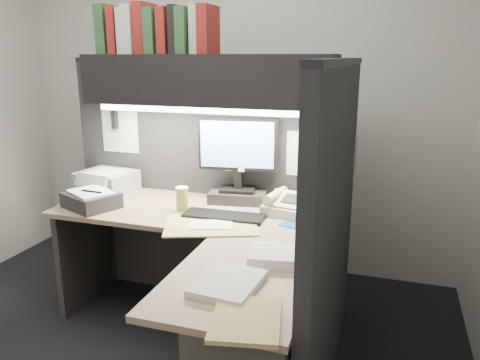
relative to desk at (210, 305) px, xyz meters
The scene contains 20 objects.
wall_back 1.81m from the desk, 105.82° to the left, with size 3.50×0.04×2.70m, color #BBBAB2.
partition_back 1.07m from the desk, 113.00° to the left, with size 1.90×0.06×1.60m, color black.
partition_right 0.68m from the desk, 18.19° to the left, with size 0.06×1.50×1.60m, color black.
desk is the anchor object (origin of this frame).
overhead_shelf 1.33m from the desk, 111.79° to the left, with size 1.55×0.34×0.30m, color black.
task_light_tube 1.12m from the desk, 116.16° to the left, with size 0.04×0.04×1.32m, color white.
monitor 0.95m from the desk, 98.63° to the left, with size 0.50×0.27×0.54m.
keyboard 0.57m from the desk, 101.87° to the left, with size 0.47×0.16×0.02m, color black.
mousepad 0.69m from the desk, 55.04° to the left, with size 0.22×0.20×0.00m, color navy.
mouse 0.72m from the desk, 54.98° to the left, with size 0.06×0.09×0.03m, color black.
telephone 0.79m from the desk, 71.36° to the left, with size 0.24×0.25×0.10m, color beige.
coffee_cup 0.74m from the desk, 126.29° to the left, with size 0.07×0.07×0.14m, color #B0C44E.
printer 1.34m from the desk, 144.98° to the left, with size 0.35×0.30×0.14m, color #9B9EA1.
notebook_stack 1.08m from the desk, 156.72° to the left, with size 0.31×0.26×0.09m, color black.
open_folder 0.45m from the desk, 110.06° to the left, with size 0.50×0.33×0.01m, color tan.
paper_stack_a 0.45m from the desk, ahead, with size 0.25×0.21×0.05m, color white.
paper_stack_b 0.47m from the desk, 56.03° to the right, with size 0.24×0.30×0.03m, color white.
manila_stack 0.70m from the desk, 56.36° to the right, with size 0.24×0.31×0.02m, color tan.
binder_row 1.67m from the desk, 130.01° to the left, with size 0.76×0.25×0.30m.
pinned_papers 0.83m from the desk, 90.40° to the left, with size 1.76×1.31×0.51m.
Camera 1 is at (1.21, -1.93, 1.64)m, focal length 35.00 mm.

